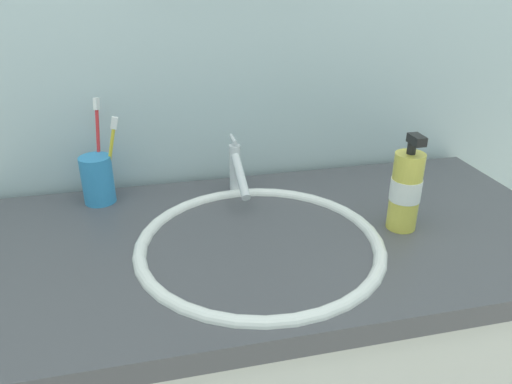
{
  "coord_description": "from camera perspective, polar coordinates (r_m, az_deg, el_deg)",
  "views": [
    {
      "loc": [
        -0.2,
        -0.75,
        1.28
      ],
      "look_at": [
        -0.02,
        -0.0,
        0.91
      ],
      "focal_mm": 34.21,
      "sensor_mm": 36.0,
      "label": 1
    }
  ],
  "objects": [
    {
      "name": "toothbrush_yellow",
      "position": [
        1.03,
        -16.66,
        4.34
      ],
      "size": [
        0.05,
        0.01,
        0.18
      ],
      "color": "yellow",
      "rests_on": "toothbrush_cup"
    },
    {
      "name": "toothbrush_cup",
      "position": [
        1.05,
        -18.03,
        1.38
      ],
      "size": [
        0.06,
        0.06,
        0.1
      ],
      "primitive_type": "cylinder",
      "color": "#338CCC",
      "rests_on": "vanity_counter"
    },
    {
      "name": "soap_dispenser",
      "position": [
        0.93,
        17.1,
        0.24
      ],
      "size": [
        0.06,
        0.06,
        0.19
      ],
      "color": "#DBCC4C",
      "rests_on": "vanity_counter"
    },
    {
      "name": "sink_basin",
      "position": [
        0.89,
        0.44,
        -7.83
      ],
      "size": [
        0.44,
        0.44,
        0.09
      ],
      "color": "white",
      "rests_on": "vanity_counter"
    },
    {
      "name": "tiled_wall_back",
      "position": [
        1.09,
        -2.78,
        21.09
      ],
      "size": [
        2.34,
        0.04,
        2.4
      ],
      "primitive_type": "cube",
      "color": "silver",
      "rests_on": "ground"
    },
    {
      "name": "faucet",
      "position": [
        1.03,
        -2.25,
        2.59
      ],
      "size": [
        0.02,
        0.16,
        0.12
      ],
      "color": "silver",
      "rests_on": "sink_basin"
    },
    {
      "name": "toothbrush_red",
      "position": [
        1.06,
        -17.97,
        5.6
      ],
      "size": [
        0.03,
        0.04,
        0.2
      ],
      "color": "red",
      "rests_on": "toothbrush_cup"
    }
  ]
}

